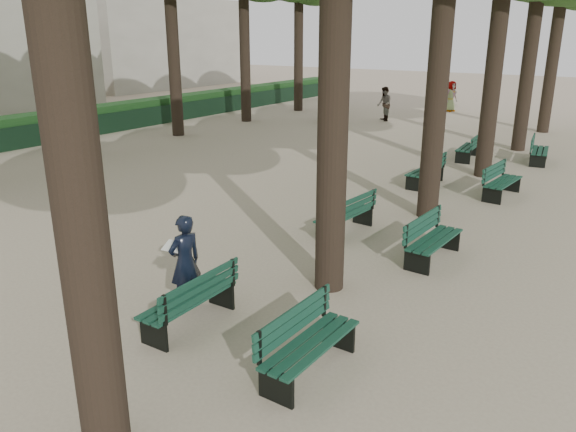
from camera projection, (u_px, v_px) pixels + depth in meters
The scene contains 16 objects.
ground at pixel (149, 333), 8.68m from camera, with size 120.00×120.00×0.00m, color tan.
bench_left_0 at pixel (190, 310), 8.84m from camera, with size 0.60×1.81×0.92m.
bench_left_1 at pixel (345, 222), 12.93m from camera, with size 0.71×1.84×0.92m.
bench_left_2 at pixel (425, 176), 16.97m from camera, with size 0.65×1.82×0.92m.
bench_left_3 at pixel (468, 152), 20.38m from camera, with size 0.70×1.84×0.92m.
bench_right_0 at pixel (310, 355), 7.60m from camera, with size 0.61×1.81×0.92m.
bench_right_1 at pixel (433, 248), 11.38m from camera, with size 0.66×1.83×0.92m.
bench_right_2 at pixel (502, 188), 15.74m from camera, with size 0.72×1.84×0.92m.
bench_right_3 at pixel (539, 155), 19.85m from camera, with size 0.81×1.86×0.92m.
man_with_map at pixel (185, 262), 9.26m from camera, with size 0.67×0.71×1.64m.
pedestrian_e at pixel (329, 103), 28.97m from camera, with size 1.74×0.38×1.88m, color #262628.
pedestrian_a at pixel (384, 104), 29.02m from camera, with size 0.85×0.35×1.75m, color #262628.
pedestrian_d at pixel (451, 96), 32.51m from camera, with size 0.85×0.35×1.74m, color #262628.
fence at pixel (98, 125), 25.14m from camera, with size 0.08×42.00×0.90m, color black.
hedge at pixel (87, 120), 25.46m from camera, with size 1.20×42.00×1.20m, color #143B16.
building_far at pixel (139, 43), 48.68m from camera, with size 12.00×16.00×7.00m, color #B7B2A3.
Camera 1 is at (6.06, -5.19, 4.44)m, focal length 35.00 mm.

